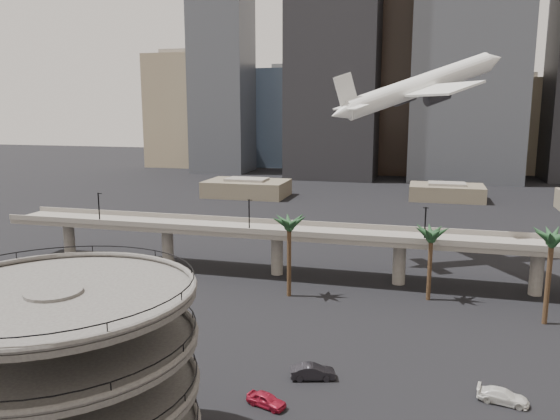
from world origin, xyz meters
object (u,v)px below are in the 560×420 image
(parking_ramp, at_px, (59,367))
(car_b, at_px, (313,372))
(overpass, at_px, (337,239))
(airborne_jet, at_px, (419,87))
(car_a, at_px, (266,400))
(car_c, at_px, (503,396))

(parking_ramp, distance_m, car_b, 28.61)
(overpass, height_order, airborne_jet, airborne_jet)
(car_a, xyz_separation_m, car_c, (23.60, 6.99, 0.01))
(overpass, relative_size, airborne_jet, 3.84)
(parking_ramp, height_order, car_c, parking_ramp)
(parking_ramp, distance_m, airborne_jet, 83.87)
(parking_ramp, relative_size, car_b, 4.36)
(overpass, height_order, car_b, overpass)
(car_c, bearing_deg, airborne_jet, 21.61)
(overpass, distance_m, car_c, 44.50)
(car_a, bearing_deg, overpass, 17.46)
(parking_ramp, bearing_deg, car_b, 53.07)
(parking_ramp, distance_m, car_a, 21.60)
(parking_ramp, height_order, car_b, parking_ramp)
(car_a, distance_m, car_b, 7.75)
(overpass, bearing_deg, car_a, -90.18)
(airborne_jet, xyz_separation_m, car_c, (10.78, -54.26, -33.50))
(parking_ramp, height_order, airborne_jet, airborne_jet)
(car_b, xyz_separation_m, car_c, (20.14, 0.06, -0.10))
(car_b, height_order, car_c, car_b)
(car_a, relative_size, car_c, 0.84)
(airborne_jet, bearing_deg, overpass, -158.02)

